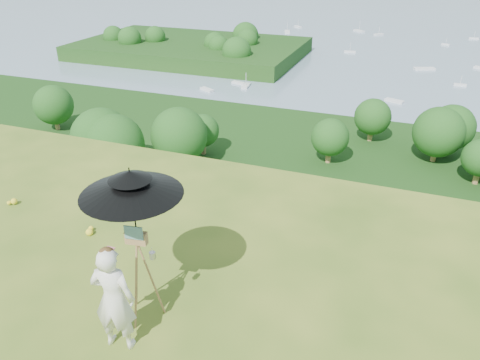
% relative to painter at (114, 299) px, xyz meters
% --- Properties ---
extents(forest_slope, '(140.00, 56.00, 22.00)m').
position_rel_painter_xyz_m(forest_slope, '(-1.28, 34.06, -29.80)').
color(forest_slope, '#0E350F').
rests_on(forest_slope, bay_water).
extents(shoreline_tier, '(170.00, 28.00, 8.00)m').
position_rel_painter_xyz_m(shoreline_tier, '(-1.28, 74.06, -36.80)').
color(shoreline_tier, '#6A6054').
rests_on(shoreline_tier, bay_water).
extents(bay_water, '(700.00, 700.00, 0.00)m').
position_rel_painter_xyz_m(bay_water, '(-1.28, 239.06, -34.80)').
color(bay_water, slate).
rests_on(bay_water, ground).
extents(peninsula, '(90.00, 60.00, 12.00)m').
position_rel_painter_xyz_m(peninsula, '(-76.28, 154.06, -29.80)').
color(peninsula, '#0E350F').
rests_on(peninsula, bay_water).
extents(slope_trees, '(110.00, 50.00, 6.00)m').
position_rel_painter_xyz_m(slope_trees, '(-1.28, 34.06, -15.80)').
color(slope_trees, '#19541A').
rests_on(slope_trees, forest_slope).
extents(harbor_town, '(110.00, 22.00, 5.00)m').
position_rel_painter_xyz_m(harbor_town, '(-1.28, 74.06, -30.30)').
color(harbor_town, silver).
rests_on(harbor_town, shoreline_tier).
extents(moored_boats, '(140.00, 140.00, 0.70)m').
position_rel_painter_xyz_m(moored_boats, '(-13.78, 160.06, -34.45)').
color(moored_boats, silver).
rests_on(moored_boats, bay_water).
extents(wildflowers, '(10.00, 10.50, 0.12)m').
position_rel_painter_xyz_m(wildflowers, '(-1.28, -0.69, -0.74)').
color(wildflowers, yellow).
rests_on(wildflowers, ground).
extents(painter, '(0.65, 0.48, 1.61)m').
position_rel_painter_xyz_m(painter, '(0.00, 0.00, 0.00)').
color(painter, silver).
rests_on(painter, ground).
extents(field_easel, '(0.69, 0.69, 1.61)m').
position_rel_painter_xyz_m(field_easel, '(0.03, 0.61, -0.00)').
color(field_easel, '#AA8147').
rests_on(field_easel, ground).
extents(sun_umbrella, '(1.37, 1.37, 1.11)m').
position_rel_painter_xyz_m(sun_umbrella, '(0.03, 0.64, 1.07)').
color(sun_umbrella, black).
rests_on(sun_umbrella, field_easel).
extents(painter_cap, '(0.20, 0.24, 0.10)m').
position_rel_painter_xyz_m(painter_cap, '(0.00, 0.00, 0.76)').
color(painter_cap, '#E17B84').
rests_on(painter_cap, painter).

